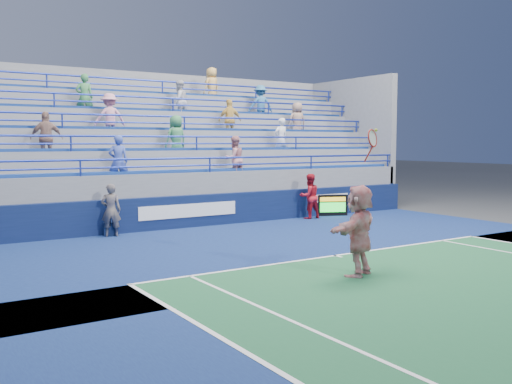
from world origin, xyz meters
TOP-DOWN VIEW (x-y plane):
  - ground at (0.00, 0.00)m, footprint 120.00×120.00m
  - sponsor_wall at (0.00, 6.50)m, footprint 18.00×0.32m
  - bleacher_stand at (-0.01, 10.27)m, footprint 18.00×5.60m
  - serve_speed_board at (5.14, 6.14)m, footprint 1.17×0.60m
  - judge_chair at (-3.76, 6.26)m, footprint 0.50×0.50m
  - tennis_player at (-0.96, -1.88)m, footprint 1.92×1.31m
  - line_judge at (-3.80, 6.03)m, footprint 0.70×0.59m
  - ball_girl at (3.88, 6.00)m, footprint 0.88×0.71m

SIDE VIEW (x-z plane):
  - ground at x=0.00m, z-range 0.00..0.00m
  - judge_chair at x=-3.76m, z-range -0.13..0.62m
  - serve_speed_board at x=5.14m, z-range 0.00..0.84m
  - sponsor_wall at x=0.00m, z-range 0.00..1.10m
  - line_judge at x=-3.80m, z-range 0.00..1.64m
  - ball_girl at x=3.88m, z-range 0.00..1.71m
  - tennis_player at x=-0.96m, z-range -0.60..2.60m
  - bleacher_stand at x=-0.01m, z-range -1.52..4.61m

